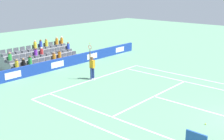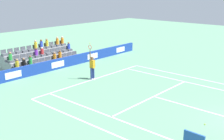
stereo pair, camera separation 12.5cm
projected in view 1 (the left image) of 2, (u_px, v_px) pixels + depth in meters
name	position (u px, v px, depth m)	size (l,w,h in m)	color
line_baseline	(93.00, 79.00, 21.96)	(10.97, 0.10, 0.01)	white
line_service	(154.00, 96.00, 18.48)	(8.23, 0.10, 0.01)	white
line_centre_service	(201.00, 110.00, 16.46)	(0.10, 6.40, 0.01)	white
line_singles_sideline_left	(118.00, 119.00, 15.21)	(0.10, 11.89, 0.01)	white
line_singles_sideline_right	(190.00, 83.00, 21.18)	(0.10, 11.89, 0.01)	white
line_doubles_sideline_left	(101.00, 128.00, 14.22)	(0.10, 11.89, 0.01)	white
line_doubles_sideline_right	(198.00, 78.00, 22.17)	(0.10, 11.89, 0.01)	white
line_centre_mark	(94.00, 80.00, 21.89)	(0.10, 0.20, 0.01)	white
sponsor_barrier	(57.00, 64.00, 24.62)	(20.95, 0.22, 0.90)	#193899
tennis_player	(92.00, 67.00, 21.75)	(0.53, 0.38, 2.85)	navy
stadium_stand	(41.00, 59.00, 26.05)	(6.82, 2.85, 2.20)	gray
loose_tennis_ball	(205.00, 124.00, 14.62)	(0.07, 0.07, 0.07)	#D1E533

